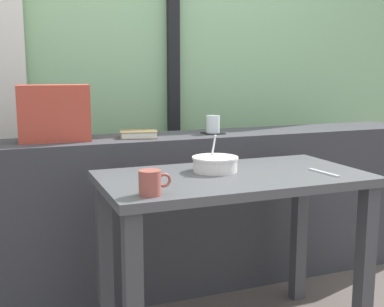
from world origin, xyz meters
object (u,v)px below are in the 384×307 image
object	(u,v)px
breakfast_table	(233,206)
fork_utensil	(324,173)
throw_pillow	(54,113)
soup_bowl	(215,164)
coaster_square	(213,133)
ceramic_mug	(151,183)
closed_book	(138,134)
juice_glass	(213,125)

from	to	relation	value
breakfast_table	fork_utensil	distance (m)	0.39
throw_pillow	soup_bowl	size ratio (longest dim) A/B	1.67
breakfast_table	coaster_square	world-z (taller)	coaster_square
soup_bowl	ceramic_mug	xyz separation A→B (m)	(-0.36, -0.28, 0.01)
breakfast_table	ceramic_mug	bearing A→B (deg)	-153.75
closed_book	throw_pillow	size ratio (longest dim) A/B	0.64
closed_book	soup_bowl	bearing A→B (deg)	-69.21
juice_glass	ceramic_mug	world-z (taller)	juice_glass
coaster_square	closed_book	world-z (taller)	closed_book
juice_glass	breakfast_table	bearing A→B (deg)	-105.81
breakfast_table	closed_book	xyz separation A→B (m)	(-0.24, 0.58, 0.24)
juice_glass	soup_bowl	size ratio (longest dim) A/B	0.47
ceramic_mug	breakfast_table	bearing A→B (deg)	26.25
juice_glass	throw_pillow	distance (m)	0.80
coaster_square	closed_book	xyz separation A→B (m)	(-0.40, 0.00, 0.01)
closed_book	throw_pillow	xyz separation A→B (m)	(-0.39, 0.01, 0.11)
throw_pillow	ceramic_mug	bearing A→B (deg)	-74.26
fork_utensil	ceramic_mug	bearing A→B (deg)	-179.72
throw_pillow	fork_utensil	world-z (taller)	throw_pillow
closed_book	throw_pillow	bearing A→B (deg)	177.90
closed_book	ceramic_mug	bearing A→B (deg)	-102.35
fork_utensil	throw_pillow	bearing A→B (deg)	138.20
juice_glass	closed_book	bearing A→B (deg)	179.58
juice_glass	closed_book	world-z (taller)	juice_glass
breakfast_table	juice_glass	bearing A→B (deg)	74.19
coaster_square	closed_book	distance (m)	0.40
throw_pillow	ceramic_mug	xyz separation A→B (m)	(0.22, -0.79, -0.17)
juice_glass	fork_utensil	bearing A→B (deg)	-75.01
juice_glass	fork_utensil	xyz separation A→B (m)	(0.19, -0.70, -0.13)
juice_glass	closed_book	xyz separation A→B (m)	(-0.40, 0.00, -0.03)
juice_glass	ceramic_mug	xyz separation A→B (m)	(-0.57, -0.77, -0.09)
coaster_square	fork_utensil	bearing A→B (deg)	-75.01
coaster_square	fork_utensil	world-z (taller)	coaster_square
breakfast_table	fork_utensil	xyz separation A→B (m)	(0.35, -0.12, 0.14)
throw_pillow	ceramic_mug	size ratio (longest dim) A/B	2.83
breakfast_table	ceramic_mug	xyz separation A→B (m)	(-0.41, -0.20, 0.18)
closed_book	throw_pillow	distance (m)	0.41
closed_book	ceramic_mug	xyz separation A→B (m)	(-0.17, -0.78, -0.06)
soup_bowl	ceramic_mug	world-z (taller)	soup_bowl
breakfast_table	fork_utensil	size ratio (longest dim) A/B	6.29
breakfast_table	coaster_square	xyz separation A→B (m)	(0.16, 0.57, 0.22)
breakfast_table	coaster_square	distance (m)	0.64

